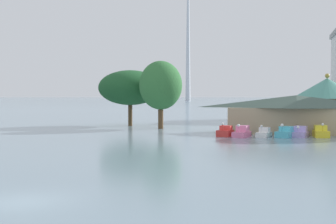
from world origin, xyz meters
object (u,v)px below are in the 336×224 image
object	(u,v)px
pedal_boat_cyan	(285,133)
pedal_boat_red	(225,132)
pedal_boat_pink	(242,132)
shoreline_tree_tall_left	(130,88)
pedal_boat_lavender	(300,133)
green_roof_pavilion	(327,99)
boathouse	(296,113)
pedal_boat_white	(264,133)
pedal_boat_yellow	(321,132)
distant_broadcast_tower	(188,0)
shoreline_tree_mid	(161,85)

from	to	relation	value
pedal_boat_cyan	pedal_boat_red	bearing A→B (deg)	-69.07
pedal_boat_pink	shoreline_tree_tall_left	bearing A→B (deg)	-115.85
pedal_boat_lavender	green_roof_pavilion	xyz separation A→B (m)	(4.54, 16.73, 3.84)
pedal_boat_red	green_roof_pavilion	distance (m)	22.59
pedal_boat_cyan	boathouse	size ratio (longest dim) A/B	0.18
pedal_boat_white	pedal_boat_yellow	world-z (taller)	pedal_boat_yellow
boathouse	pedal_boat_lavender	bearing A→B (deg)	-86.22
pedal_boat_red	shoreline_tree_tall_left	xyz separation A→B (m)	(-17.14, 15.44, 5.63)
pedal_boat_white	pedal_boat_cyan	world-z (taller)	pedal_boat_cyan
shoreline_tree_tall_left	pedal_boat_red	bearing A→B (deg)	-42.01
pedal_boat_white	shoreline_tree_tall_left	world-z (taller)	shoreline_tree_tall_left
boathouse	distant_broadcast_tower	bearing A→B (deg)	103.65
pedal_boat_red	shoreline_tree_mid	bearing A→B (deg)	-120.63
shoreline_tree_tall_left	boathouse	bearing A→B (deg)	-20.04
shoreline_tree_tall_left	pedal_boat_yellow	bearing A→B (deg)	-26.15
shoreline_tree_mid	distant_broadcast_tower	distance (m)	318.92
pedal_boat_yellow	shoreline_tree_mid	distance (m)	24.23
pedal_boat_lavender	pedal_boat_yellow	size ratio (longest dim) A/B	1.02
pedal_boat_white	distant_broadcast_tower	world-z (taller)	distant_broadcast_tower
pedal_boat_yellow	pedal_boat_lavender	bearing A→B (deg)	-84.62
pedal_boat_pink	pedal_boat_white	size ratio (longest dim) A/B	1.09
distant_broadcast_tower	shoreline_tree_tall_left	bearing A→B (deg)	-80.62
green_roof_pavilion	distant_broadcast_tower	size ratio (longest dim) A/B	0.06
pedal_boat_lavender	pedal_boat_yellow	world-z (taller)	pedal_boat_yellow
pedal_boat_lavender	shoreline_tree_tall_left	size ratio (longest dim) A/B	0.29
pedal_boat_red	shoreline_tree_tall_left	size ratio (longest dim) A/B	0.25
boathouse	shoreline_tree_mid	bearing A→B (deg)	167.60
pedal_boat_white	distant_broadcast_tower	distance (m)	332.96
shoreline_tree_tall_left	distant_broadcast_tower	bearing A→B (deg)	99.38
green_roof_pavilion	boathouse	bearing A→B (deg)	-112.53
pedal_boat_yellow	shoreline_tree_mid	size ratio (longest dim) A/B	0.29
pedal_boat_yellow	boathouse	bearing A→B (deg)	-154.39
pedal_boat_lavender	shoreline_tree_mid	distance (m)	22.31
pedal_boat_red	shoreline_tree_mid	distance (m)	16.00
shoreline_tree_mid	shoreline_tree_tall_left	bearing A→B (deg)	141.45
green_roof_pavilion	shoreline_tree_mid	xyz separation A→B (m)	(-24.01, -7.54, 2.04)
pedal_boat_white	shoreline_tree_mid	size ratio (longest dim) A/B	0.29
pedal_boat_white	pedal_boat_yellow	xyz separation A→B (m)	(6.53, 1.37, 0.10)
pedal_boat_red	shoreline_tree_mid	xyz separation A→B (m)	(-10.73, 10.33, 5.87)
pedal_boat_white	pedal_boat_cyan	xyz separation A→B (m)	(2.44, 0.12, 0.07)
pedal_boat_white	pedal_boat_lavender	xyz separation A→B (m)	(4.17, 0.94, 0.06)
boathouse	pedal_boat_white	bearing A→B (deg)	-122.97
pedal_boat_pink	shoreline_tree_mid	distance (m)	17.62
pedal_boat_white	green_roof_pavilion	xyz separation A→B (m)	(8.71, 17.67, 3.90)
boathouse	green_roof_pavilion	distance (m)	12.84
pedal_boat_lavender	shoreline_tree_tall_left	world-z (taller)	shoreline_tree_tall_left
pedal_boat_white	pedal_boat_yellow	bearing A→B (deg)	114.94
pedal_boat_pink	shoreline_tree_tall_left	xyz separation A→B (m)	(-19.15, 15.80, 5.62)
green_roof_pavilion	shoreline_tree_tall_left	distance (m)	30.58
pedal_boat_pink	pedal_boat_lavender	size ratio (longest dim) A/B	1.07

